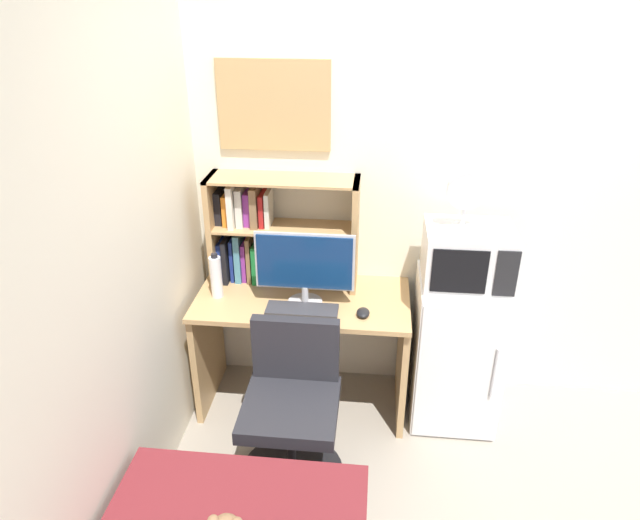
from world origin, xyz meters
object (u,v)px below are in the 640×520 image
computer_mouse (363,313)px  desk_fan (466,196)px  mini_fridge (456,350)px  wall_corkboard (274,106)px  hutch_bookshelf (262,229)px  desk_chair (292,415)px  microwave (468,256)px  water_bottle (216,277)px  monitor (305,266)px  keyboard (302,310)px

computer_mouse → desk_fan: 0.79m
mini_fridge → wall_corkboard: 1.67m
hutch_bookshelf → desk_chair: size_ratio=1.00×
microwave → computer_mouse: bearing=-163.2°
water_bottle → wall_corkboard: bearing=47.5°
monitor → water_bottle: bearing=176.9°
computer_mouse → desk_chair: (-0.32, -0.39, -0.38)m
hutch_bookshelf → water_bottle: (-0.22, -0.22, -0.20)m
desk_fan → desk_chair: desk_fan is taller
monitor → desk_fan: bearing=4.4°
water_bottle → desk_fan: 1.38m
monitor → microwave: size_ratio=1.17×
water_bottle → desk_fan: bearing=1.5°
desk_chair → wall_corkboard: wall_corkboard is taller
wall_corkboard → microwave: bearing=-15.1°
monitor → microwave: microwave is taller
monitor → desk_fan: size_ratio=1.76×
desk_fan → wall_corkboard: 1.09m
water_bottle → microwave: size_ratio=0.58×
desk_fan → mini_fridge: bearing=3.6°
monitor → microwave: bearing=4.6°
computer_mouse → mini_fridge: 0.63m
computer_mouse → microwave: microwave is taller
computer_mouse → desk_fan: bearing=17.7°
hutch_bookshelf → wall_corkboard: size_ratio=1.38×
microwave → wall_corkboard: bearing=164.9°
hutch_bookshelf → computer_mouse: hutch_bookshelf is taller
keyboard → computer_mouse: bearing=-1.2°
microwave → desk_fan: desk_fan is taller
mini_fridge → microwave: microwave is taller
microwave → desk_fan: (-0.05, -0.01, 0.33)m
keyboard → wall_corkboard: wall_corkboard is taller
hutch_bookshelf → desk_fan: bearing=-9.9°
desk_chair → monitor: bearing=89.2°
monitor → keyboard: 0.24m
computer_mouse → mini_fridge: (0.52, 0.16, -0.31)m
computer_mouse → wall_corkboard: 1.18m
mini_fridge → desk_fan: desk_fan is taller
mini_fridge → microwave: size_ratio=1.94×
monitor → computer_mouse: size_ratio=5.46×
keyboard → wall_corkboard: (-0.19, 0.43, 0.98)m
keyboard → mini_fridge: bearing=9.9°
monitor → water_bottle: size_ratio=2.01×
hutch_bookshelf → desk_fan: 1.13m
desk_fan → wall_corkboard: size_ratio=0.50×
monitor → desk_chair: 0.76m
mini_fridge → water_bottle: bearing=-178.4°
microwave → wall_corkboard: (-1.04, 0.28, 0.69)m
keyboard → wall_corkboard: bearing=114.1°
computer_mouse → desk_chair: size_ratio=0.12×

